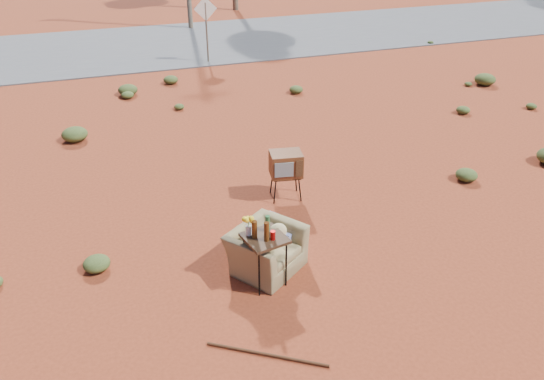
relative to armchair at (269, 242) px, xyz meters
name	(u,v)px	position (x,y,z in m)	size (l,w,h in m)	color
ground	(292,278)	(0.22, -0.44, -0.43)	(140.00, 140.00, 0.00)	maroon
highway	(153,45)	(0.22, 14.56, -0.41)	(140.00, 7.00, 0.04)	#565659
armchair	(269,242)	(0.00, 0.00, 0.00)	(1.35, 1.36, 0.92)	olive
tv_unit	(286,165)	(0.99, 1.91, 0.27)	(0.65, 0.56, 0.94)	black
side_table	(261,235)	(-0.23, -0.36, 0.41)	(0.67, 0.67, 1.13)	#3C2315
rusty_bar	(267,354)	(-0.63, -1.79, -0.41)	(0.04, 0.04, 1.59)	#4A2613
road_sign	(206,18)	(1.72, 11.56, 1.07)	(0.78, 0.06, 2.19)	brown
scrub_patch	(183,159)	(-0.61, 3.97, -0.29)	(17.49, 8.07, 0.33)	#445424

